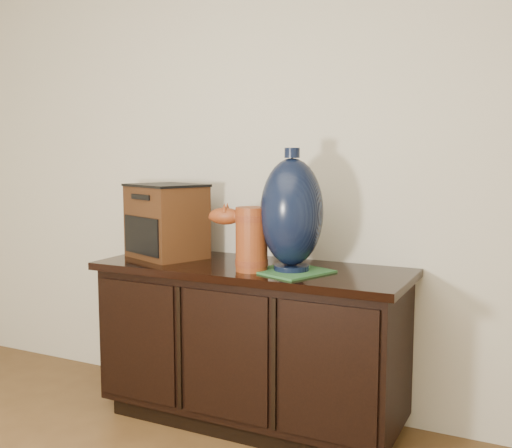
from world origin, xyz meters
The scene contains 6 objects.
sideboard centered at (0.00, 2.23, 0.39)m, with size 1.46×0.56×0.75m.
terracotta_vessel centered at (0.06, 2.11, 0.91)m, with size 0.40×0.17×0.28m.
tv_radio centered at (-0.48, 2.24, 0.94)m, with size 0.45×0.41×0.37m.
green_mat centered at (0.23, 2.17, 0.76)m, with size 0.28×0.28×0.01m, color #2B6130.
lamp_base centered at (0.23, 2.17, 1.02)m, with size 0.36×0.36×0.53m.
spray_can centered at (0.11, 2.43, 0.84)m, with size 0.06×0.06×0.17m.
Camera 1 is at (1.23, -0.21, 1.27)m, focal length 42.00 mm.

